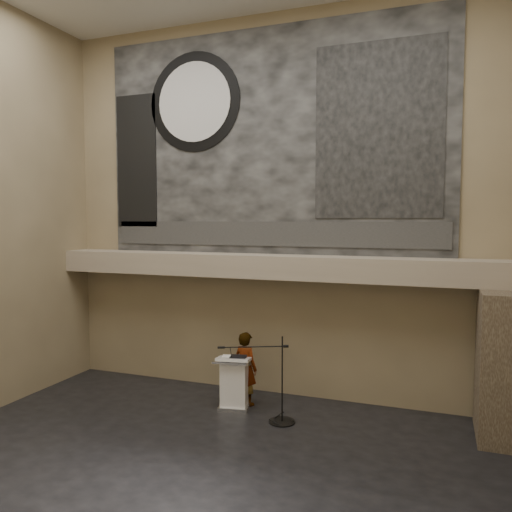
% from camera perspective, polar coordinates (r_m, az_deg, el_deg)
% --- Properties ---
extents(floor, '(10.00, 10.00, 0.00)m').
position_cam_1_polar(floor, '(8.58, -8.08, -23.44)').
color(floor, black).
rests_on(floor, ground).
extents(wall_back, '(10.00, 0.02, 8.50)m').
position_cam_1_polar(wall_back, '(11.28, 1.41, 5.61)').
color(wall_back, '#78684C').
rests_on(wall_back, floor).
extents(soffit, '(10.00, 0.80, 0.50)m').
position_cam_1_polar(soffit, '(10.95, 0.72, -1.16)').
color(soffit, gray).
rests_on(soffit, wall_back).
extents(sprinkler_left, '(0.04, 0.04, 0.06)m').
position_cam_1_polar(sprinkler_left, '(11.56, -6.86, -2.30)').
color(sprinkler_left, '#B2893D').
rests_on(sprinkler_left, soffit).
extents(sprinkler_right, '(0.04, 0.04, 0.06)m').
position_cam_1_polar(sprinkler_right, '(10.45, 10.51, -3.03)').
color(sprinkler_right, '#B2893D').
rests_on(sprinkler_right, soffit).
extents(banner, '(8.00, 0.05, 5.00)m').
position_cam_1_polar(banner, '(11.38, 1.38, 12.93)').
color(banner, black).
rests_on(banner, wall_back).
extents(banner_text_strip, '(7.76, 0.02, 0.55)m').
position_cam_1_polar(banner_text_strip, '(11.22, 1.29, 2.55)').
color(banner_text_strip, '#2A2A2A').
rests_on(banner_text_strip, banner).
extents(banner_clock_rim, '(2.30, 0.02, 2.30)m').
position_cam_1_polar(banner_clock_rim, '(12.23, -7.06, 17.06)').
color(banner_clock_rim, black).
rests_on(banner_clock_rim, banner).
extents(banner_clock_face, '(1.84, 0.02, 1.84)m').
position_cam_1_polar(banner_clock_face, '(12.21, -7.11, 17.08)').
color(banner_clock_face, silver).
rests_on(banner_clock_face, banner).
extents(banner_building_print, '(2.60, 0.02, 3.60)m').
position_cam_1_polar(banner_building_print, '(10.83, 13.77, 13.79)').
color(banner_building_print, black).
rests_on(banner_building_print, banner).
extents(banner_brick_print, '(1.10, 0.02, 3.20)m').
position_cam_1_polar(banner_brick_print, '(12.81, -13.49, 10.49)').
color(banner_brick_print, black).
rests_on(banner_brick_print, banner).
extents(stone_pier, '(0.60, 1.40, 2.70)m').
position_cam_1_polar(stone_pier, '(10.22, 25.68, -11.10)').
color(stone_pier, '#433629').
rests_on(stone_pier, floor).
extents(lectern, '(0.76, 0.60, 1.13)m').
position_cam_1_polar(lectern, '(10.78, -2.51, -14.30)').
color(lectern, silver).
rests_on(lectern, floor).
extents(binder, '(0.38, 0.33, 0.04)m').
position_cam_1_polar(binder, '(10.58, -2.04, -11.46)').
color(binder, black).
rests_on(binder, lectern).
extents(papers, '(0.29, 0.35, 0.00)m').
position_cam_1_polar(papers, '(10.68, -3.31, -11.41)').
color(papers, white).
rests_on(papers, lectern).
extents(speaker_person, '(0.67, 0.54, 1.57)m').
position_cam_1_polar(speaker_person, '(10.96, -1.18, -12.70)').
color(speaker_person, white).
rests_on(speaker_person, floor).
extents(mic_stand, '(1.40, 0.79, 1.71)m').
position_cam_1_polar(mic_stand, '(10.22, 2.74, -17.11)').
color(mic_stand, black).
rests_on(mic_stand, floor).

